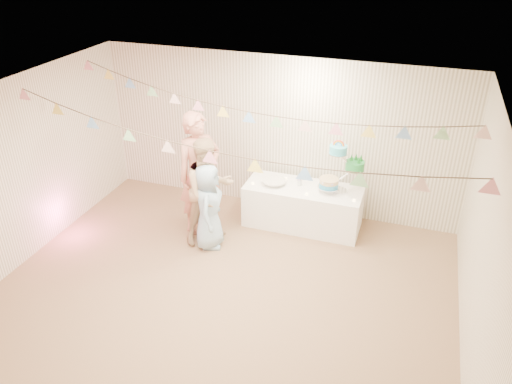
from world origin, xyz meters
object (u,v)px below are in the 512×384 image
(table, at_px, (303,206))
(person_adult_b, at_px, (209,191))
(person_child, at_px, (209,207))
(person_adult_a, at_px, (200,174))
(cake_stand, at_px, (341,165))

(table, xyz_separation_m, person_adult_b, (-1.25, -0.84, 0.49))
(table, relative_size, person_child, 1.37)
(person_adult_b, bearing_deg, person_child, -124.37)
(person_child, bearing_deg, person_adult_b, 6.26)
(person_adult_a, bearing_deg, table, -30.71)
(table, relative_size, person_adult_a, 0.94)
(table, relative_size, person_adult_b, 1.10)
(table, height_order, cake_stand, cake_stand)
(person_child, bearing_deg, cake_stand, -71.86)
(cake_stand, distance_m, person_adult_b, 2.03)
(cake_stand, bearing_deg, person_adult_a, -161.80)
(person_adult_a, height_order, person_adult_b, person_adult_a)
(person_adult_a, distance_m, person_child, 0.58)
(person_adult_a, bearing_deg, person_adult_b, -95.25)
(table, distance_m, cake_stand, 0.98)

